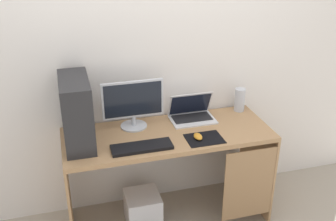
# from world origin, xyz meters

# --- Properties ---
(ground_plane) EXTENTS (8.00, 8.00, 0.00)m
(ground_plane) POSITION_xyz_m (0.00, 0.00, 0.00)
(ground_plane) COLOR #9E9384
(wall_back) EXTENTS (4.00, 0.05, 2.60)m
(wall_back) POSITION_xyz_m (0.00, 0.33, 1.30)
(wall_back) COLOR silver
(wall_back) RESTS_ON ground_plane
(desk) EXTENTS (1.53, 0.59, 0.78)m
(desk) POSITION_xyz_m (0.02, -0.01, 0.62)
(desk) COLOR #A37A51
(desk) RESTS_ON ground_plane
(pc_tower) EXTENTS (0.20, 0.46, 0.47)m
(pc_tower) POSITION_xyz_m (-0.63, 0.03, 1.01)
(pc_tower) COLOR #232326
(pc_tower) RESTS_ON desk
(monitor) EXTENTS (0.46, 0.20, 0.37)m
(monitor) POSITION_xyz_m (-0.22, 0.16, 0.97)
(monitor) COLOR #B7BCC6
(monitor) RESTS_ON desk
(laptop) EXTENTS (0.34, 0.23, 0.21)m
(laptop) POSITION_xyz_m (0.24, 0.17, 0.82)
(laptop) COLOR silver
(laptop) RESTS_ON desk
(speaker) EXTENTS (0.08, 0.08, 0.19)m
(speaker) POSITION_xyz_m (0.66, 0.21, 0.87)
(speaker) COLOR #B7BCC6
(speaker) RESTS_ON desk
(keyboard) EXTENTS (0.42, 0.14, 0.02)m
(keyboard) POSITION_xyz_m (-0.23, -0.17, 0.79)
(keyboard) COLOR black
(keyboard) RESTS_ON desk
(mousepad) EXTENTS (0.26, 0.20, 0.00)m
(mousepad) POSITION_xyz_m (0.22, -0.16, 0.78)
(mousepad) COLOR black
(mousepad) RESTS_ON desk
(mouse_left) EXTENTS (0.06, 0.10, 0.03)m
(mouse_left) POSITION_xyz_m (0.18, -0.15, 0.80)
(mouse_left) COLOR orange
(mouse_left) RESTS_ON mousepad
(subwoofer) EXTENTS (0.27, 0.27, 0.27)m
(subwoofer) POSITION_xyz_m (-0.21, -0.01, 0.13)
(subwoofer) COLOR silver
(subwoofer) RESTS_ON ground_plane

